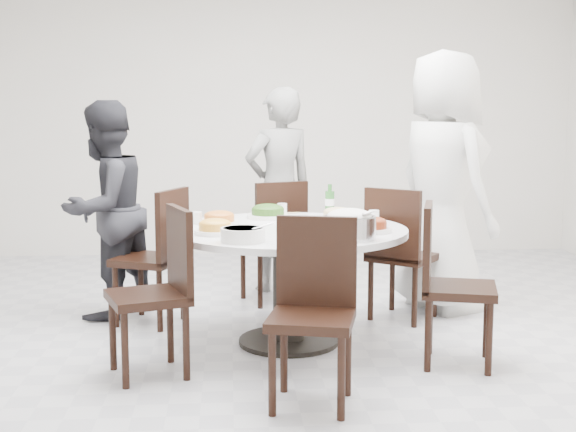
{
  "coord_description": "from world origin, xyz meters",
  "views": [
    {
      "loc": [
        -0.51,
        -5.13,
        1.53
      ],
      "look_at": [
        -0.14,
        -0.11,
        0.82
      ],
      "focal_mm": 50.0,
      "sensor_mm": 36.0,
      "label": 1
    }
  ],
  "objects": [
    {
      "name": "dish_redbrown",
      "position": [
        0.34,
        -0.35,
        0.78
      ],
      "size": [
        0.26,
        0.26,
        0.07
      ],
      "primitive_type": "cylinder",
      "color": "white",
      "rests_on": "dining_table"
    },
    {
      "name": "tea_cups",
      "position": [
        -0.14,
        0.43,
        0.79
      ],
      "size": [
        0.07,
        0.07,
        0.08
      ],
      "primitive_type": "cylinder",
      "color": "white",
      "rests_on": "dining_table"
    },
    {
      "name": "chair_n",
      "position": [
        -0.19,
        0.96,
        0.47
      ],
      "size": [
        0.54,
        0.54,
        0.95
      ],
      "primitive_type": "cube",
      "rotation": [
        0.0,
        0.0,
        3.51
      ],
      "color": "black",
      "rests_on": "floor"
    },
    {
      "name": "chair_sw",
      "position": [
        -0.97,
        -0.7,
        0.47
      ],
      "size": [
        0.53,
        0.53,
        0.95
      ],
      "primitive_type": "cube",
      "rotation": [
        0.0,
        0.0,
        5.04
      ],
      "color": "black",
      "rests_on": "floor"
    },
    {
      "name": "dish_tofu",
      "position": [
        -0.6,
        -0.36,
        0.78
      ],
      "size": [
        0.25,
        0.25,
        0.07
      ],
      "primitive_type": "cylinder",
      "color": "white",
      "rests_on": "dining_table"
    },
    {
      "name": "chair_nw",
      "position": [
        -1.07,
        0.39,
        0.47
      ],
      "size": [
        0.55,
        0.55,
        0.95
      ],
      "primitive_type": "cube",
      "rotation": [
        0.0,
        0.0,
        4.29
      ],
      "color": "black",
      "rests_on": "floor"
    },
    {
      "name": "diner_middle",
      "position": [
        -0.1,
        1.37,
        0.83
      ],
      "size": [
        0.72,
        0.61,
        1.66
      ],
      "primitive_type": "imported",
      "rotation": [
        0.0,
        0.0,
        3.56
      ],
      "color": "black",
      "rests_on": "floor"
    },
    {
      "name": "wall_back",
      "position": [
        0.0,
        3.0,
        1.4
      ],
      "size": [
        6.0,
        0.01,
        2.8
      ],
      "primitive_type": "cube",
      "color": "silver",
      "rests_on": "ground"
    },
    {
      "name": "soup_bowl",
      "position": [
        -0.44,
        -0.63,
        0.79
      ],
      "size": [
        0.26,
        0.26,
        0.08
      ],
      "primitive_type": "cylinder",
      "color": "white",
      "rests_on": "dining_table"
    },
    {
      "name": "rice_bowl",
      "position": [
        0.18,
        -0.58,
        0.82
      ],
      "size": [
        0.31,
        0.31,
        0.13
      ],
      "primitive_type": "cylinder",
      "color": "silver",
      "rests_on": "dining_table"
    },
    {
      "name": "dish_greens",
      "position": [
        -0.25,
        0.3,
        0.79
      ],
      "size": [
        0.29,
        0.29,
        0.07
      ],
      "primitive_type": "cylinder",
      "color": "white",
      "rests_on": "dining_table"
    },
    {
      "name": "chair_s",
      "position": [
        -0.1,
        -1.23,
        0.47
      ],
      "size": [
        0.51,
        0.51,
        0.95
      ],
      "primitive_type": "cube",
      "rotation": [
        0.0,
        0.0,
        6.05
      ],
      "color": "black",
      "rests_on": "floor"
    },
    {
      "name": "chair_se",
      "position": [
        0.83,
        -0.65,
        0.47
      ],
      "size": [
        0.52,
        0.52,
        0.95
      ],
      "primitive_type": "cube",
      "rotation": [
        0.0,
        0.0,
        7.58
      ],
      "color": "black",
      "rests_on": "floor"
    },
    {
      "name": "beverage_bottle",
      "position": [
        0.19,
        0.37,
        0.86
      ],
      "size": [
        0.06,
        0.06,
        0.22
      ],
      "primitive_type": "cylinder",
      "color": "#2B6B2B",
      "rests_on": "dining_table"
    },
    {
      "name": "dish_orange",
      "position": [
        -0.58,
        0.0,
        0.78
      ],
      "size": [
        0.25,
        0.25,
        0.07
      ],
      "primitive_type": "cylinder",
      "color": "white",
      "rests_on": "dining_table"
    },
    {
      "name": "wall_front",
      "position": [
        0.0,
        -3.0,
        1.4
      ],
      "size": [
        6.0,
        0.01,
        2.8
      ],
      "primitive_type": "cube",
      "color": "silver",
      "rests_on": "ground"
    },
    {
      "name": "dining_table",
      "position": [
        -0.14,
        -0.16,
        0.38
      ],
      "size": [
        1.5,
        1.5,
        0.75
      ],
      "primitive_type": "cylinder",
      "color": "white",
      "rests_on": "floor"
    },
    {
      "name": "diner_right",
      "position": [
        1.06,
        0.64,
        0.96
      ],
      "size": [
        0.94,
        1.1,
        1.92
      ],
      "primitive_type": "imported",
      "rotation": [
        0.0,
        0.0,
        1.99
      ],
      "color": "silver",
      "rests_on": "floor"
    },
    {
      "name": "dish_pale",
      "position": [
        0.21,
        0.12,
        0.78
      ],
      "size": [
        0.25,
        0.25,
        0.07
      ],
      "primitive_type": "cylinder",
      "color": "white",
      "rests_on": "dining_table"
    },
    {
      "name": "floor",
      "position": [
        0.0,
        0.0,
        0.0
      ],
      "size": [
        6.0,
        6.0,
        0.01
      ],
      "primitive_type": "cube",
      "color": "#BBBBC0",
      "rests_on": "ground"
    },
    {
      "name": "chopsticks",
      "position": [
        -0.1,
        0.53,
        0.76
      ],
      "size": [
        0.24,
        0.04,
        0.01
      ],
      "primitive_type": null,
      "color": "tan",
      "rests_on": "dining_table"
    },
    {
      "name": "diner_left",
      "position": [
        -1.4,
        0.6,
        0.78
      ],
      "size": [
        0.9,
        0.95,
        1.55
      ],
      "primitive_type": "imported",
      "rotation": [
        0.0,
        0.0,
        4.14
      ],
      "color": "black",
      "rests_on": "floor"
    },
    {
      "name": "chair_ne",
      "position": [
        0.72,
        0.39,
        0.47
      ],
      "size": [
        0.59,
        0.59,
        0.95
      ],
      "primitive_type": "cube",
      "rotation": [
        0.0,
        0.0,
        2.48
      ],
      "color": "black",
      "rests_on": "floor"
    }
  ]
}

